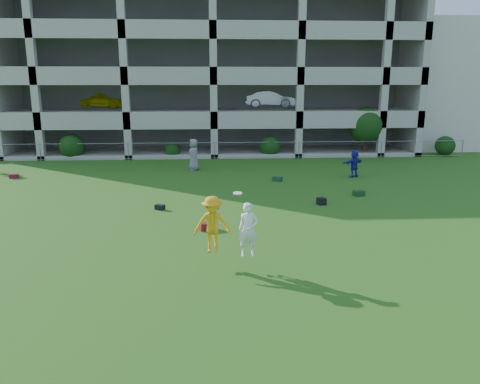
{
  "coord_description": "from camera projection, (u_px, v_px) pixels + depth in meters",
  "views": [
    {
      "loc": [
        -0.18,
        -13.7,
        5.4
      ],
      "look_at": [
        0.83,
        3.0,
        1.4
      ],
      "focal_mm": 35.0,
      "sensor_mm": 36.0,
      "label": 1
    }
  ],
  "objects": [
    {
      "name": "bag_green_c",
      "position": [
        359.0,
        193.0,
        22.43
      ],
      "size": [
        0.57,
        0.47,
        0.26
      ],
      "primitive_type": "cube",
      "rotation": [
        0.0,
        0.0,
        0.26
      ],
      "color": "#163C1C",
      "rests_on": "ground"
    },
    {
      "name": "stucco_building",
      "position": [
        469.0,
        85.0,
        41.94
      ],
      "size": [
        16.0,
        14.0,
        10.0
      ],
      "primitive_type": "cube",
      "color": "beige",
      "rests_on": "ground"
    },
    {
      "name": "fence",
      "position": [
        214.0,
        150.0,
        32.87
      ],
      "size": [
        36.06,
        0.06,
        1.2
      ],
      "color": "gray",
      "rests_on": "ground"
    },
    {
      "name": "bag_green_g",
      "position": [
        277.0,
        179.0,
        25.67
      ],
      "size": [
        0.58,
        0.52,
        0.25
      ],
      "primitive_type": "cube",
      "rotation": [
        0.0,
        0.0,
        -0.54
      ],
      "color": "#133619",
      "rests_on": "ground"
    },
    {
      "name": "ground",
      "position": [
        219.0,
        258.0,
        14.57
      ],
      "size": [
        100.0,
        100.0,
        0.0
      ],
      "primitive_type": "plane",
      "color": "#235114",
      "rests_on": "ground"
    },
    {
      "name": "bag_red_f",
      "position": [
        14.0,
        176.0,
        26.49
      ],
      "size": [
        0.49,
        0.35,
        0.24
      ],
      "primitive_type": "cube",
      "rotation": [
        0.0,
        0.0,
        0.17
      ],
      "color": "maroon",
      "rests_on": "ground"
    },
    {
      "name": "parking_garage",
      "position": [
        213.0,
        73.0,
        40.06
      ],
      "size": [
        30.0,
        14.0,
        12.0
      ],
      "color": "#9E998C",
      "rests_on": "ground"
    },
    {
      "name": "shrub_row",
      "position": [
        278.0,
        136.0,
        33.62
      ],
      "size": [
        34.38,
        2.52,
        3.5
      ],
      "color": "#163D11",
      "rests_on": "ground"
    },
    {
      "name": "bystander_d",
      "position": [
        354.0,
        164.0,
        26.67
      ],
      "size": [
        1.48,
        1.13,
        1.56
      ],
      "primitive_type": "imported",
      "rotation": [
        0.0,
        0.0,
        3.67
      ],
      "color": "#202596",
      "rests_on": "ground"
    },
    {
      "name": "bag_black_b",
      "position": [
        160.0,
        207.0,
        20.05
      ],
      "size": [
        0.47,
        0.42,
        0.22
      ],
      "primitive_type": "cube",
      "rotation": [
        0.0,
        0.0,
        -0.54
      ],
      "color": "black",
      "rests_on": "ground"
    },
    {
      "name": "crate_d",
      "position": [
        321.0,
        201.0,
        20.86
      ],
      "size": [
        0.42,
        0.42,
        0.3
      ],
      "primitive_type": "cube",
      "rotation": [
        0.0,
        0.0,
        0.23
      ],
      "color": "black",
      "rests_on": "ground"
    },
    {
      "name": "bystander_c",
      "position": [
        194.0,
        155.0,
        28.66
      ],
      "size": [
        0.77,
        1.04,
        1.93
      ],
      "primitive_type": "imported",
      "rotation": [
        0.0,
        0.0,
        -1.39
      ],
      "color": "gray",
      "rests_on": "ground"
    },
    {
      "name": "frisbee_contest",
      "position": [
        221.0,
        226.0,
        13.6
      ],
      "size": [
        1.87,
        0.77,
        1.82
      ],
      "color": "orange",
      "rests_on": "ground"
    },
    {
      "name": "bag_red_a",
      "position": [
        207.0,
        226.0,
        17.31
      ],
      "size": [
        0.61,
        0.44,
        0.28
      ],
      "primitive_type": "cube",
      "rotation": [
        0.0,
        0.0,
        0.29
      ],
      "color": "#52120E",
      "rests_on": "ground"
    }
  ]
}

